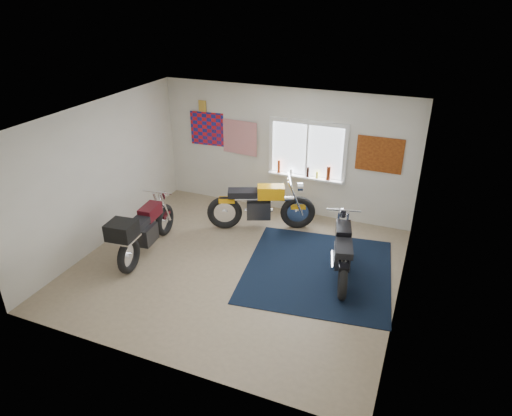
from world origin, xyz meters
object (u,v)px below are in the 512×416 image
at_px(navy_rug, 318,270).
at_px(yellow_triumph, 261,206).
at_px(maroon_tourer, 142,230).
at_px(black_chrome_bike, 342,252).

height_order(navy_rug, yellow_triumph, yellow_triumph).
xyz_separation_m(navy_rug, yellow_triumph, (-1.51, 1.08, 0.48)).
xyz_separation_m(yellow_triumph, maroon_tourer, (-1.59, -1.80, 0.04)).
bearing_deg(maroon_tourer, yellow_triumph, -47.37).
bearing_deg(yellow_triumph, black_chrome_bike, -51.08).
relative_size(yellow_triumph, black_chrome_bike, 1.08).
height_order(navy_rug, maroon_tourer, maroon_tourer).
height_order(black_chrome_bike, maroon_tourer, maroon_tourer).
height_order(yellow_triumph, black_chrome_bike, yellow_triumph).
bearing_deg(maroon_tourer, black_chrome_bike, -83.31).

